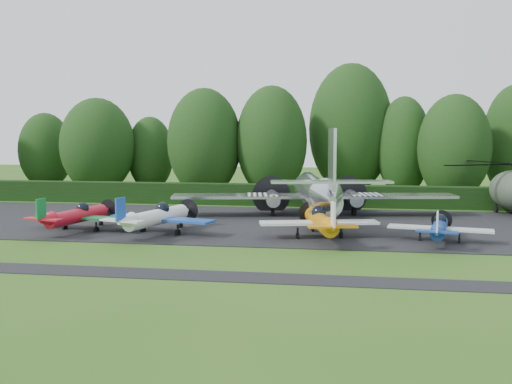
# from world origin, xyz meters

# --- Properties ---
(ground) EXTENTS (160.00, 160.00, 0.00)m
(ground) POSITION_xyz_m (0.00, 0.00, 0.00)
(ground) COLOR #305618
(ground) RESTS_ON ground
(apron) EXTENTS (70.00, 18.00, 0.01)m
(apron) POSITION_xyz_m (0.00, 10.00, 0.00)
(apron) COLOR black
(apron) RESTS_ON ground
(taxiway_verge) EXTENTS (70.00, 2.00, 0.00)m
(taxiway_verge) POSITION_xyz_m (0.00, -6.00, 0.00)
(taxiway_verge) COLOR black
(taxiway_verge) RESTS_ON ground
(hedgerow) EXTENTS (90.00, 1.60, 2.00)m
(hedgerow) POSITION_xyz_m (0.00, 21.00, 0.00)
(hedgerow) COLOR black
(hedgerow) RESTS_ON ground
(transport_plane) EXTENTS (23.14, 17.75, 7.42)m
(transport_plane) POSITION_xyz_m (3.04, 13.09, 2.07)
(transport_plane) COLOR silver
(transport_plane) RESTS_ON ground
(light_plane_red) EXTENTS (7.18, 7.55, 2.76)m
(light_plane_red) POSITION_xyz_m (-12.96, 4.58, 1.15)
(light_plane_red) COLOR red
(light_plane_red) RESTS_ON ground
(light_plane_white) EXTENTS (7.71, 8.11, 2.96)m
(light_plane_white) POSITION_xyz_m (-7.12, 4.31, 1.23)
(light_plane_white) COLOR white
(light_plane_white) RESTS_ON ground
(light_plane_orange) EXTENTS (7.70, 8.10, 2.96)m
(light_plane_orange) POSITION_xyz_m (3.84, 4.16, 1.23)
(light_plane_orange) COLOR #C6770B
(light_plane_orange) RESTS_ON ground
(light_plane_blue) EXTENTS (6.36, 6.69, 2.44)m
(light_plane_blue) POSITION_xyz_m (11.20, 4.17, 1.02)
(light_plane_blue) COLOR navy
(light_plane_blue) RESTS_ON ground
(tree_0) EXTENTS (8.33, 8.33, 10.76)m
(tree_0) POSITION_xyz_m (-22.29, 28.92, 5.37)
(tree_0) COLOR black
(tree_0) RESTS_ON ground
(tree_1) EXTENTS (7.57, 7.57, 11.82)m
(tree_1) POSITION_xyz_m (-2.37, 28.20, 5.90)
(tree_1) COLOR black
(tree_1) RESTS_ON ground
(tree_2) EXTENTS (9.31, 9.31, 14.55)m
(tree_2) POSITION_xyz_m (5.95, 32.91, 7.26)
(tree_2) COLOR black
(tree_2) RESTS_ON ground
(tree_3) EXTENTS (6.42, 6.42, 9.25)m
(tree_3) POSITION_xyz_m (-30.77, 32.84, 4.62)
(tree_3) COLOR black
(tree_3) RESTS_ON ground
(tree_4) EXTENTS (7.97, 7.97, 11.62)m
(tree_4) POSITION_xyz_m (-9.59, 27.74, 5.80)
(tree_4) COLOR black
(tree_4) RESTS_ON ground
(tree_6) EXTENTS (5.69, 5.69, 10.72)m
(tree_6) POSITION_xyz_m (11.58, 30.72, 5.34)
(tree_6) COLOR black
(tree_6) RESTS_ON ground
(tree_7) EXTENTS (5.44, 5.44, 8.73)m
(tree_7) POSITION_xyz_m (-17.30, 32.39, 4.35)
(tree_7) COLOR black
(tree_7) RESTS_ON ground
(tree_10) EXTENTS (7.19, 7.19, 10.71)m
(tree_10) POSITION_xyz_m (16.16, 27.39, 5.34)
(tree_10) COLOR black
(tree_10) RESTS_ON ground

